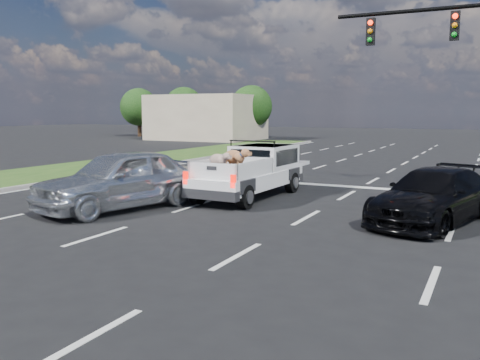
# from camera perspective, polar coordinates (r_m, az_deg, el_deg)

# --- Properties ---
(ground) EXTENTS (160.00, 160.00, 0.00)m
(ground) POSITION_cam_1_polar(r_m,az_deg,el_deg) (10.68, -8.81, -7.29)
(ground) COLOR black
(ground) RESTS_ON ground
(road_markings) EXTENTS (17.75, 60.00, 0.01)m
(road_markings) POSITION_cam_1_polar(r_m,az_deg,el_deg) (16.34, 4.65, -2.00)
(road_markings) COLOR silver
(road_markings) RESTS_ON ground
(grass_median_left) EXTENTS (5.00, 60.00, 0.10)m
(grass_median_left) POSITION_cam_1_polar(r_m,az_deg,el_deg) (22.83, -23.78, 0.23)
(grass_median_left) COLOR #204716
(grass_median_left) RESTS_ON ground
(curb_left) EXTENTS (0.15, 60.00, 0.14)m
(curb_left) POSITION_cam_1_polar(r_m,az_deg,el_deg) (21.00, -19.51, -0.10)
(curb_left) COLOR gray
(curb_left) RESTS_ON ground
(building_left) EXTENTS (10.00, 8.00, 4.40)m
(building_left) POSITION_cam_1_polar(r_m,az_deg,el_deg) (51.45, -3.75, 7.02)
(building_left) COLOR #C6B497
(building_left) RESTS_ON ground
(tree_far_a) EXTENTS (4.20, 4.20, 5.40)m
(tree_far_a) POSITION_cam_1_polar(r_m,az_deg,el_deg) (58.73, -11.28, 8.02)
(tree_far_a) COLOR #332114
(tree_far_a) RESTS_ON ground
(tree_far_b) EXTENTS (4.20, 4.20, 5.40)m
(tree_far_b) POSITION_cam_1_polar(r_m,az_deg,el_deg) (55.26, -6.31, 8.16)
(tree_far_b) COLOR #332114
(tree_far_b) RESTS_ON ground
(tree_far_c) EXTENTS (4.20, 4.20, 5.40)m
(tree_far_c) POSITION_cam_1_polar(r_m,az_deg,el_deg) (51.35, 1.28, 8.24)
(tree_far_c) COLOR #332114
(tree_far_c) RESTS_ON ground
(pickup_truck) EXTENTS (1.99, 4.95, 1.84)m
(pickup_truck) POSITION_cam_1_polar(r_m,az_deg,el_deg) (16.41, 1.30, 1.04)
(pickup_truck) COLOR black
(pickup_truck) RESTS_ON ground
(silver_sedan) EXTENTS (3.31, 5.36, 1.70)m
(silver_sedan) POSITION_cam_1_polar(r_m,az_deg,el_deg) (14.76, -13.25, 0.10)
(silver_sedan) COLOR silver
(silver_sedan) RESTS_ON ground
(black_coupe) EXTENTS (3.13, 4.96, 1.34)m
(black_coupe) POSITION_cam_1_polar(r_m,az_deg,el_deg) (13.47, 20.91, -1.69)
(black_coupe) COLOR black
(black_coupe) RESTS_ON ground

